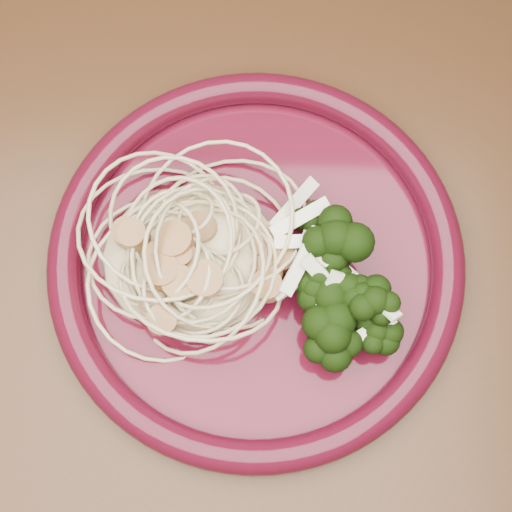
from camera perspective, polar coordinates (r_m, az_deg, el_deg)
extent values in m
plane|color=brown|center=(1.31, -3.74, -8.34)|extent=(3.50, 3.50, 0.00)
cube|color=#472814|center=(0.60, -8.08, 2.44)|extent=(1.20, 0.80, 0.04)
cylinder|color=#4A0A1A|center=(0.56, 0.00, -0.50)|extent=(0.32, 0.32, 0.01)
torus|color=#4A0718|center=(0.55, 0.00, -0.18)|extent=(0.33, 0.33, 0.03)
ellipsoid|color=beige|center=(0.55, -5.21, 0.13)|extent=(0.14, 0.13, 0.03)
ellipsoid|color=black|center=(0.54, 6.49, 0.38)|extent=(0.09, 0.15, 0.05)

